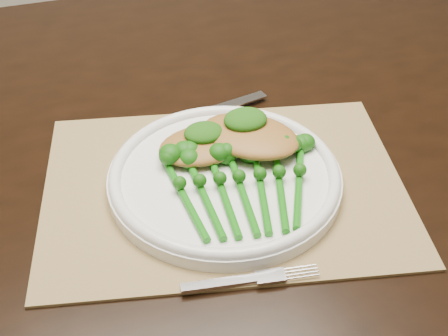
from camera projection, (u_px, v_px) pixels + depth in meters
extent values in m
cube|color=black|center=(182.00, 126.00, 0.92)|extent=(1.64, 0.98, 0.04)
cube|color=#9B7F4E|center=(224.00, 187.00, 0.78)|extent=(0.49, 0.39, 0.00)
cylinder|color=white|center=(225.00, 179.00, 0.78)|extent=(0.29, 0.29, 0.02)
torus|color=white|center=(225.00, 173.00, 0.77)|extent=(0.29, 0.29, 0.02)
cube|color=silver|center=(172.00, 124.00, 0.88)|extent=(0.08, 0.03, 0.01)
cube|color=silver|center=(230.00, 105.00, 0.91)|extent=(0.12, 0.05, 0.00)
cube|color=silver|center=(219.00, 283.00, 0.65)|extent=(0.08, 0.02, 0.00)
ellipsoid|color=#A87230|center=(203.00, 145.00, 0.80)|extent=(0.13, 0.09, 0.02)
ellipsoid|color=#A87230|center=(250.00, 136.00, 0.80)|extent=(0.16, 0.15, 0.03)
ellipsoid|color=#124209|center=(204.00, 133.00, 0.79)|extent=(0.05, 0.04, 0.02)
ellipsoid|color=#124209|center=(245.00, 119.00, 0.80)|extent=(0.06, 0.05, 0.02)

